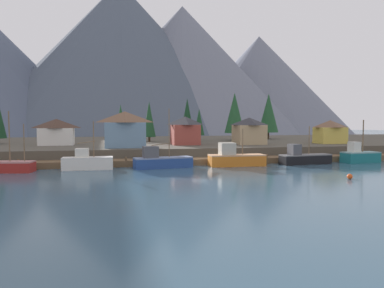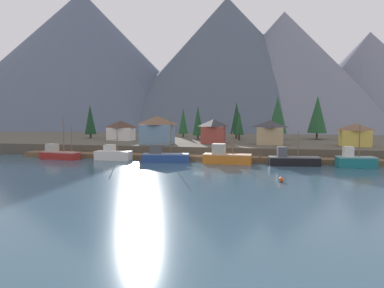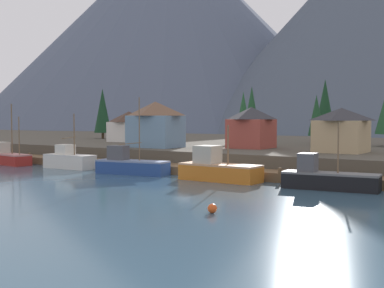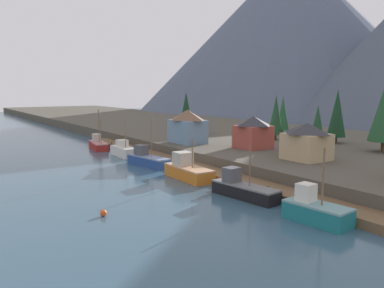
{
  "view_description": "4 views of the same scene",
  "coord_description": "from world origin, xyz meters",
  "views": [
    {
      "loc": [
        -14.25,
        -60.7,
        7.33
      ],
      "look_at": [
        -0.71,
        2.52,
        3.41
      ],
      "focal_mm": 35.39,
      "sensor_mm": 36.0,
      "label": 1
    },
    {
      "loc": [
        12.59,
        -67.27,
        9.26
      ],
      "look_at": [
        -1.7,
        1.21,
        3.4
      ],
      "focal_mm": 32.14,
      "sensor_mm": 36.0,
      "label": 2
    },
    {
      "loc": [
        35.24,
        -51.43,
        7.19
      ],
      "look_at": [
        -0.31,
        1.92,
        3.67
      ],
      "focal_mm": 49.71,
      "sensor_mm": 36.0,
      "label": 3
    },
    {
      "loc": [
        52.74,
        -32.85,
        13.02
      ],
      "look_at": [
        -1.74,
        3.88,
        3.87
      ],
      "focal_mm": 36.65,
      "sensor_mm": 36.0,
      "label": 4
    }
  ],
  "objects": [
    {
      "name": "mountain_west_peak",
      "position": [
        -101.56,
        137.57,
        43.76
      ],
      "size": [
        171.72,
        171.72,
        87.52
      ],
      "primitive_type": "cone",
      "color": "#4C566B",
      "rests_on": "ground_plane"
    },
    {
      "name": "conifer_near_right",
      "position": [
        -37.65,
        26.11,
        8.03
      ],
      "size": [
        3.35,
        3.35,
        9.91
      ],
      "color": "#4C3823",
      "rests_on": "shoreline_bank"
    },
    {
      "name": "fishing_boat_black",
      "position": [
        17.92,
        -1.89,
        1.07
      ],
      "size": [
        9.32,
        3.45,
        6.47
      ],
      "rotation": [
        0.0,
        0.0,
        0.11
      ],
      "color": "black",
      "rests_on": "ground_plane"
    },
    {
      "name": "conifer_back_left",
      "position": [
        -11.85,
        36.53,
        7.52
      ],
      "size": [
        2.96,
        2.96,
        9.04
      ],
      "color": "#4C3823",
      "rests_on": "shoreline_bank"
    },
    {
      "name": "ground_plane",
      "position": [
        0.0,
        20.0,
        -0.5
      ],
      "size": [
        400.0,
        400.0,
        1.0
      ],
      "primitive_type": "cube",
      "color": "#335166"
    },
    {
      "name": "dock",
      "position": [
        0.0,
        1.99,
        0.5
      ],
      "size": [
        80.0,
        4.0,
        1.6
      ],
      "color": "brown",
      "rests_on": "ground_plane"
    },
    {
      "name": "conifer_back_right",
      "position": [
        6.14,
        26.41,
        7.09
      ],
      "size": [
        2.5,
        2.5,
        7.76
      ],
      "color": "#4C3823",
      "rests_on": "shoreline_bank"
    },
    {
      "name": "house_blue",
      "position": [
        -11.77,
        9.55,
        5.87
      ],
      "size": [
        7.63,
        5.22,
        6.61
      ],
      "color": "#6689A8",
      "rests_on": "shoreline_bank"
    },
    {
      "name": "house_white",
      "position": [
        -25.02,
        19.22,
        5.2
      ],
      "size": [
        6.98,
        4.46,
        5.28
      ],
      "color": "silver",
      "rests_on": "shoreline_bank"
    },
    {
      "name": "shoreline_bank",
      "position": [
        0.0,
        32.0,
        1.25
      ],
      "size": [
        400.0,
        56.0,
        2.5
      ],
      "primitive_type": "cube",
      "color": "#4C473D",
      "rests_on": "ground_plane"
    },
    {
      "name": "conifer_mid_right",
      "position": [
        -5.54,
        27.67,
        7.8
      ],
      "size": [
        3.02,
        3.02,
        9.47
      ],
      "color": "#4C3823",
      "rests_on": "shoreline_bank"
    },
    {
      "name": "fishing_boat_blue",
      "position": [
        -6.61,
        -2.13,
        1.1
      ],
      "size": [
        9.38,
        3.88,
        9.3
      ],
      "rotation": [
        0.0,
        0.0,
        0.15
      ],
      "color": "navy",
      "rests_on": "ground_plane"
    },
    {
      "name": "fishing_boat_orange",
      "position": [
        5.59,
        -1.83,
        1.26
      ],
      "size": [
        9.18,
        3.35,
        6.09
      ],
      "rotation": [
        0.0,
        0.0,
        -0.03
      ],
      "color": "#CC6B1E",
      "rests_on": "ground_plane"
    },
    {
      "name": "house_red",
      "position": [
        0.64,
        15.59,
        5.46
      ],
      "size": [
        5.66,
        5.71,
        5.8
      ],
      "color": "#9E4238",
      "rests_on": "shoreline_bank"
    },
    {
      "name": "conifer_mid_left",
      "position": [
        4.78,
        33.94,
        8.4
      ],
      "size": [
        3.56,
        3.56,
        10.59
      ],
      "color": "#4C3823",
      "rests_on": "shoreline_bank"
    },
    {
      "name": "fishing_boat_white",
      "position": [
        -17.88,
        -1.48,
        1.14
      ],
      "size": [
        7.5,
        2.7,
        7.33
      ],
      "rotation": [
        0.0,
        0.0,
        -0.0
      ],
      "color": "silver",
      "rests_on": "ground_plane"
    },
    {
      "name": "fishing_boat_red",
      "position": [
        -29.94,
        -2.17,
        1.04
      ],
      "size": [
        9.15,
        4.13,
        8.77
      ],
      "rotation": [
        0.0,
        0.0,
        -0.17
      ],
      "color": "maroon",
      "rests_on": "ground_plane"
    },
    {
      "name": "channel_buoy",
      "position": [
        15.14,
        -18.59,
        0.35
      ],
      "size": [
        0.7,
        0.7,
        0.7
      ],
      "primitive_type": "sphere",
      "color": "#E04C19",
      "rests_on": "ground_plane"
    },
    {
      "name": "house_tan",
      "position": [
        14.0,
        14.1,
        5.34
      ],
      "size": [
        6.14,
        5.86,
        5.57
      ],
      "color": "tan",
      "rests_on": "shoreline_bank"
    },
    {
      "name": "fishing_boat_teal",
      "position": [
        28.66,
        -1.88,
        1.19
      ],
      "size": [
        6.74,
        3.44,
        7.55
      ],
      "rotation": [
        0.0,
        0.0,
        0.09
      ],
      "color": "#196B70",
      "rests_on": "ground_plane"
    }
  ]
}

